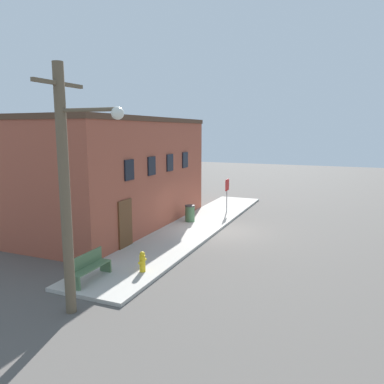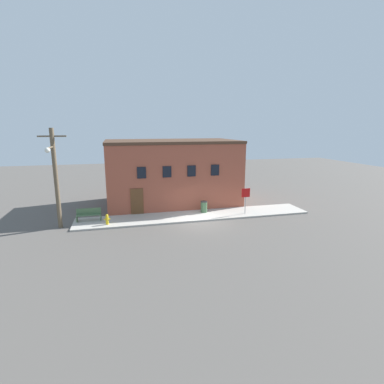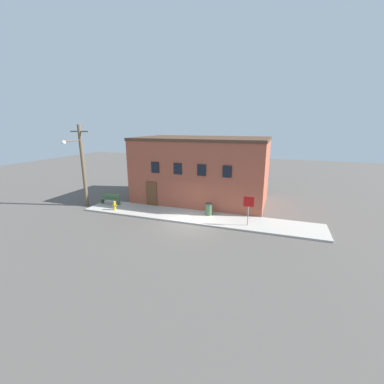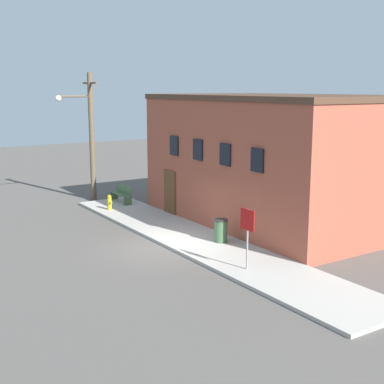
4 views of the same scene
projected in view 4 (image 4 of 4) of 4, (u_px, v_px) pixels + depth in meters
ground_plane at (165, 248)px, 20.72m from camera, size 80.00×80.00×0.00m
sidewalk at (196, 240)px, 21.47m from camera, size 18.34×2.87×0.13m
brick_building at (273, 159)px, 24.32m from camera, size 11.60×6.91×5.80m
fire_hydrant at (109, 202)px, 26.55m from camera, size 0.45×0.21×0.75m
stop_sign at (247, 227)px, 17.61m from camera, size 0.71×0.06×2.06m
bench at (122, 194)px, 28.32m from camera, size 1.76×0.44×0.91m
trash_bin at (221, 230)px, 20.99m from camera, size 0.55×0.55×0.92m
utility_pole at (90, 133)px, 28.77m from camera, size 1.80×2.07×6.89m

